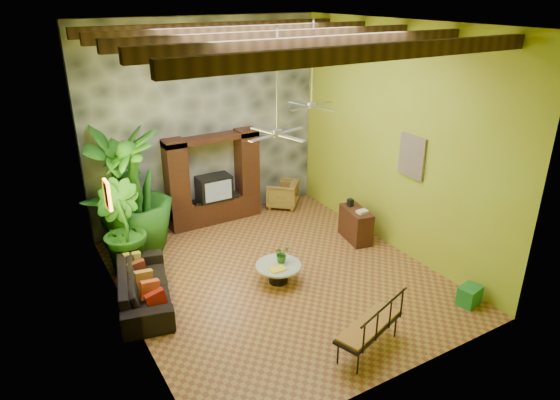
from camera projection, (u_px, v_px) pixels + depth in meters
ground at (276, 275)px, 10.46m from camera, size 7.00×7.00×0.00m
ceiling at (275, 24)px, 8.51m from camera, size 6.00×7.00×0.02m
back_wall at (205, 123)px, 12.26m from camera, size 6.00×0.02×5.00m
left_wall at (116, 193)px, 8.08m from camera, size 0.02×7.00×5.00m
right_wall at (395, 140)px, 10.89m from camera, size 0.02×7.00×5.00m
stone_accent_wall at (206, 124)px, 12.21m from camera, size 5.98×0.10×4.98m
ceiling_beams at (275, 37)px, 8.59m from camera, size 5.95×5.36×0.22m
entertainment_center at (214, 186)px, 12.57m from camera, size 2.40×0.55×2.30m
ceiling_fan_front at (277, 122)px, 8.72m from camera, size 1.28×1.28×1.86m
ceiling_fan_back at (312, 96)px, 10.83m from camera, size 1.28×1.28×1.86m
wall_art_mask at (108, 195)px, 9.05m from camera, size 0.06×0.32×0.55m
wall_art_painting at (412, 156)px, 10.47m from camera, size 0.06×0.70×0.90m
sofa at (144, 286)px, 9.47m from camera, size 1.41×2.48×0.68m
wicker_armchair at (283, 194)px, 13.65m from camera, size 1.11×1.11×0.73m
tall_plant_a at (116, 188)px, 11.17m from camera, size 1.79×1.77×2.85m
tall_plant_b at (121, 228)px, 10.28m from camera, size 1.24×1.35×1.98m
tall_plant_c at (135, 191)px, 11.05m from camera, size 1.62×1.62×2.82m
coffee_table at (278, 271)px, 10.15m from camera, size 0.93×0.93×0.40m
centerpiece_plant at (282, 254)px, 10.14m from camera, size 0.35×0.32×0.35m
yellow_tray at (277, 269)px, 9.89m from camera, size 0.31×0.23×0.03m
iron_bench at (372, 325)px, 8.05m from camera, size 1.47×0.94×0.57m
side_console at (356, 225)px, 11.83m from camera, size 0.61×1.03×0.77m
green_bin at (469, 295)px, 9.45m from camera, size 0.48×0.40×0.37m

